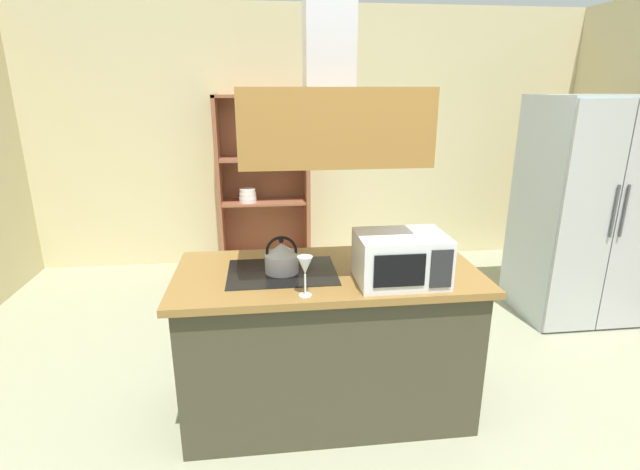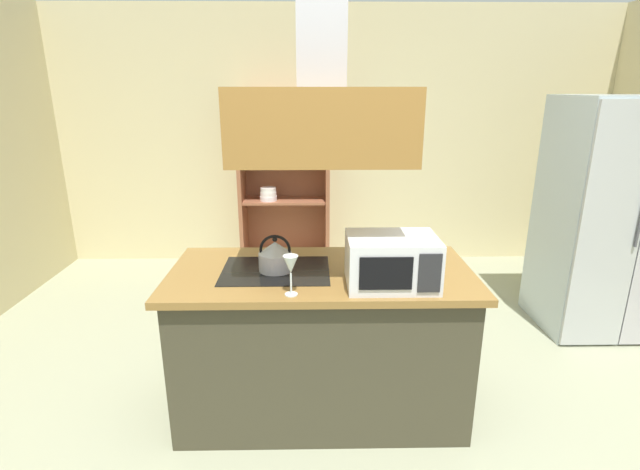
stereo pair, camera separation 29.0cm
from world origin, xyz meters
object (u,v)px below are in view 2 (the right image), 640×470
at_px(dish_cabinet, 285,192).
at_px(microwave, 392,261).
at_px(refrigerator, 610,218).
at_px(kettle, 275,256).
at_px(cutting_board, 385,257).
at_px(wine_glass_on_counter, 291,266).

xyz_separation_m(dish_cabinet, microwave, (0.70, -2.72, 0.22)).
relative_size(refrigerator, dish_cabinet, 1.01).
xyz_separation_m(kettle, cutting_board, (0.65, 0.19, -0.08)).
bearing_deg(dish_cabinet, cutting_board, -72.48).
height_order(kettle, wine_glass_on_counter, kettle).
bearing_deg(microwave, wine_glass_on_counter, -166.55).
bearing_deg(kettle, dish_cabinet, 92.01).
distance_m(kettle, cutting_board, 0.68).
bearing_deg(wine_glass_on_counter, microwave, 13.45).
height_order(refrigerator, cutting_board, refrigerator).
bearing_deg(cutting_board, dish_cabinet, 107.52).
relative_size(dish_cabinet, wine_glass_on_counter, 8.84).
xyz_separation_m(kettle, wine_glass_on_counter, (0.10, -0.33, 0.06)).
bearing_deg(wine_glass_on_counter, kettle, 107.17).
relative_size(microwave, wine_glass_on_counter, 2.23).
bearing_deg(kettle, wine_glass_on_counter, -72.83).
relative_size(refrigerator, wine_glass_on_counter, 8.90).
height_order(dish_cabinet, cutting_board, dish_cabinet).
bearing_deg(wine_glass_on_counter, refrigerator, 29.23).
relative_size(kettle, microwave, 0.45).
bearing_deg(kettle, cutting_board, 16.35).
distance_m(dish_cabinet, cutting_board, 2.44).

